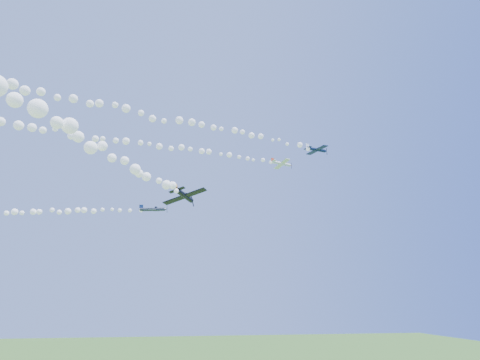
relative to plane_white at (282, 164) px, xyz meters
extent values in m
cylinder|color=white|center=(-0.18, -0.05, 0.01)|extent=(5.06, 2.57, 1.01)
cone|color=white|center=(2.50, 0.65, -0.15)|extent=(0.84, 0.87, 0.72)
cone|color=#B13114|center=(2.87, 0.75, -0.17)|extent=(0.34, 0.32, 0.25)
cube|color=black|center=(2.77, 0.72, -0.17)|extent=(0.11, 0.34, 1.62)
cube|color=white|center=(0.02, -0.01, -0.11)|extent=(2.87, 6.39, 0.97)
cube|color=white|center=(-2.41, -0.62, 0.18)|extent=(1.27, 2.32, 0.38)
cube|color=#B13114|center=(-2.46, -0.58, 0.65)|extent=(0.83, 0.41, 1.07)
sphere|color=black|center=(0.53, 0.18, 0.29)|extent=(0.77, 0.83, 0.72)
cylinder|color=#0D1A3B|center=(6.57, -7.49, 1.40)|extent=(5.45, 2.54, 0.96)
cone|color=#0D1A3B|center=(9.38, -6.53, 1.50)|extent=(0.87, 0.91, 0.75)
cone|color=white|center=(9.77, -6.40, 1.51)|extent=(0.35, 0.33, 0.27)
cube|color=black|center=(9.66, -6.43, 1.51)|extent=(0.15, 0.14, 1.74)
cube|color=#0D1A3B|center=(6.79, -7.41, 1.29)|extent=(3.48, 6.85, 0.23)
cube|color=#0D1A3B|center=(4.23, -8.28, 1.35)|extent=(1.50, 2.50, 0.12)
cube|color=white|center=(4.14, -8.31, 1.85)|extent=(0.89, 0.36, 1.13)
sphere|color=black|center=(7.29, -7.24, 1.77)|extent=(0.86, 0.84, 0.69)
cylinder|color=#323949|center=(-31.92, 8.80, -11.15)|extent=(6.22, 2.92, 0.95)
cone|color=#323949|center=(-28.59, 8.11, -11.11)|extent=(0.98, 1.03, 0.85)
cone|color=navy|center=(-28.13, 8.01, -11.11)|extent=(0.40, 0.38, 0.30)
cube|color=black|center=(-28.25, 8.04, -11.11)|extent=(0.16, 0.41, 1.99)
cube|color=#323949|center=(-31.66, 8.76, -11.27)|extent=(3.08, 7.85, 1.21)
cube|color=#323949|center=(-34.69, 9.36, -11.13)|extent=(1.41, 2.83, 0.46)
cube|color=navy|center=(-34.79, 9.30, -10.56)|extent=(1.04, 0.46, 1.27)
sphere|color=black|center=(-31.06, 8.57, -10.75)|extent=(0.92, 0.98, 0.86)
cylinder|color=black|center=(-24.68, -20.68, -14.57)|extent=(2.12, 6.92, 1.34)
cone|color=black|center=(-23.08, -17.36, -14.78)|extent=(1.05, 0.98, 0.97)
cone|color=#C27916|center=(-22.86, -16.90, -14.81)|extent=(0.38, 0.41, 0.34)
cube|color=black|center=(-22.92, -17.02, -14.81)|extent=(0.64, 0.48, 2.12)
cube|color=black|center=(-24.52, -20.45, -14.72)|extent=(8.13, 4.94, 2.54)
cube|color=black|center=(-26.01, -23.44, -14.34)|extent=(3.02, 2.07, 0.95)
cube|color=#C27916|center=(-26.19, -23.42, -13.74)|extent=(0.86, 1.24, 1.40)
sphere|color=black|center=(-24.35, -19.74, -14.21)|extent=(1.25, 1.20, 1.06)
camera|label=1|loc=(-26.10, -93.44, -32.99)|focal=30.00mm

